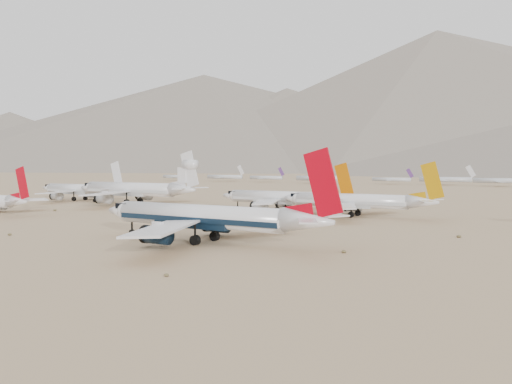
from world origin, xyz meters
TOP-DOWN VIEW (x-y plane):
  - ground at (0.00, 0.00)m, footprint 7000.00×7000.00m
  - main_airliner at (-1.66, -1.70)m, footprint 50.48×49.30m
  - row2_gold_tail at (5.57, 60.45)m, footprint 44.94×43.95m
  - row2_orange_tail at (-20.19, 63.48)m, footprint 44.23×43.27m
  - row2_white_trijet at (-82.40, 61.26)m, footprint 57.05×55.75m
  - row2_white_twin at (-117.88, 64.43)m, footprint 46.55×45.55m
  - desert_scrub at (5.37, -29.96)m, footprint 261.14×121.67m

SIDE VIEW (x-z plane):
  - ground at x=0.00m, z-range 0.00..0.00m
  - desert_scrub at x=5.37m, z-range -0.03..0.60m
  - row2_orange_tail at x=-20.19m, z-range -3.46..12.32m
  - row2_gold_tail at x=5.57m, z-range -3.53..12.47m
  - row2_white_twin at x=-117.88m, z-range -3.63..13.00m
  - main_airliner at x=-1.66m, z-range -4.01..13.80m
  - row2_white_trijet at x=-82.40m, z-range -4.26..15.96m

